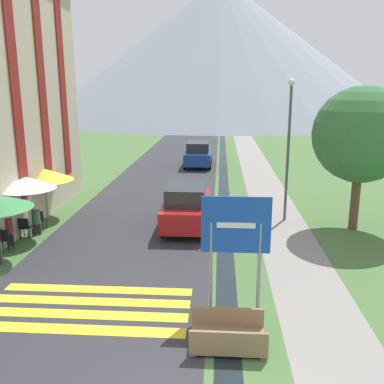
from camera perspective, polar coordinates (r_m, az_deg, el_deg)
ground_plane at (r=27.08m, az=1.68°, el=1.68°), size 160.00×160.00×0.00m
road at (r=37.06m, az=-1.61°, el=5.00°), size 6.40×60.00×0.01m
footpath at (r=36.99m, az=7.87°, el=4.86°), size 2.20×60.00×0.01m
drainage_channel at (r=36.90m, az=4.14°, el=4.93°), size 0.60×60.00×0.00m
crosswalk_marking at (r=12.09m, az=-13.78°, el=-14.74°), size 5.44×2.54×0.01m
mountain_distant at (r=85.02m, az=3.80°, el=18.44°), size 67.55×67.55×25.06m
road_sign at (r=10.75m, az=5.85°, el=-6.02°), size 1.73×0.11×3.12m
footbridge at (r=10.23m, az=4.80°, el=-18.61°), size 1.70×1.10×0.65m
parked_car_near at (r=17.77m, az=-0.73°, el=-1.81°), size 1.92×4.35×1.82m
parked_car_far at (r=31.41m, az=0.84°, el=5.07°), size 1.96×4.16×1.82m
cafe_chair_far_left at (r=18.45m, az=-19.67°, el=-3.34°), size 0.40×0.40×0.85m
cafe_chair_near_right at (r=16.59m, az=-23.70°, el=-5.62°), size 0.40×0.40×0.85m
cafe_chair_middle at (r=17.65m, az=-21.42°, el=-4.26°), size 0.40×0.40×0.85m
cafe_umbrella_middle_white at (r=17.29m, az=-21.24°, el=1.14°), size 2.19×2.19×2.42m
cafe_umbrella_rear_yellow at (r=19.88m, az=-19.03°, el=2.22°), size 2.48×2.48×2.21m
person_seated_near at (r=17.08m, az=-23.29°, el=-4.42°), size 0.32×0.32×1.25m
person_seated_far at (r=17.97m, az=-20.07°, el=-3.29°), size 0.32×0.32×1.22m
streetlamp at (r=18.61m, az=12.76°, el=6.73°), size 0.28×0.28×6.03m
tree_by_path at (r=18.16m, az=21.63°, el=7.08°), size 3.79×3.79×5.78m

